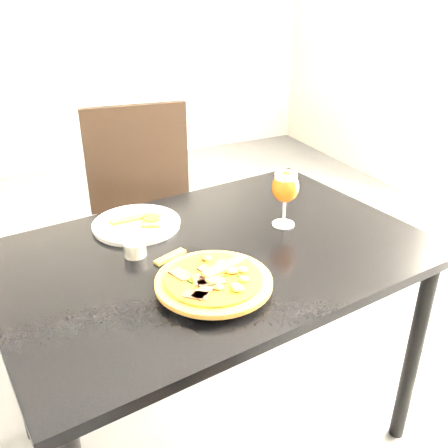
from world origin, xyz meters
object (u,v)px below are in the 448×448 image
dining_table (214,276)px  pizza (214,280)px  chair_far (146,217)px  beer_glass (285,188)px

dining_table → pizza: size_ratio=4.40×
chair_far → dining_table: bearing=-83.0°
chair_far → pizza: (-0.09, -0.88, 0.23)m
beer_glass → pizza: bearing=-146.4°
chair_far → pizza: size_ratio=3.35×
beer_glass → dining_table: bearing=-170.0°
pizza → dining_table: bearing=65.6°
pizza → beer_glass: (0.34, 0.23, 0.10)m
dining_table → chair_far: chair_far is taller
dining_table → chair_far: bearing=82.3°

